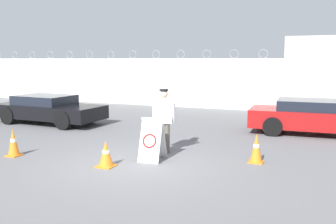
% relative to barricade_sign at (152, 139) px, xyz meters
% --- Properties ---
extents(ground_plane, '(90.00, 90.00, 0.00)m').
position_rel_barricade_sign_xyz_m(ground_plane, '(-0.27, -0.51, -0.55)').
color(ground_plane, slate).
extents(perimeter_wall, '(36.00, 0.30, 3.10)m').
position_rel_barricade_sign_xyz_m(perimeter_wall, '(-0.27, 10.64, 0.78)').
color(perimeter_wall, silver).
rests_on(perimeter_wall, ground_plane).
extents(barricade_sign, '(0.64, 0.88, 1.11)m').
position_rel_barricade_sign_xyz_m(barricade_sign, '(0.00, 0.00, 0.00)').
color(barricade_sign, white).
rests_on(barricade_sign, ground_plane).
extents(security_guard, '(0.69, 0.37, 1.80)m').
position_rel_barricade_sign_xyz_m(security_guard, '(-0.01, 0.79, 0.46)').
color(security_guard, '#514C42').
rests_on(security_guard, ground_plane).
extents(traffic_cone_near, '(0.36, 0.36, 0.75)m').
position_rel_barricade_sign_xyz_m(traffic_cone_near, '(-3.66, -1.06, -0.18)').
color(traffic_cone_near, orange).
rests_on(traffic_cone_near, ground_plane).
extents(traffic_cone_mid, '(0.42, 0.42, 0.64)m').
position_rel_barricade_sign_xyz_m(traffic_cone_mid, '(-0.79, -0.98, -0.23)').
color(traffic_cone_mid, orange).
rests_on(traffic_cone_mid, ground_plane).
extents(traffic_cone_far, '(0.36, 0.36, 0.75)m').
position_rel_barricade_sign_xyz_m(traffic_cone_far, '(2.55, 0.81, -0.18)').
color(traffic_cone_far, orange).
rests_on(traffic_cone_far, ground_plane).
extents(parked_car_front_coupe, '(4.61, 2.04, 1.15)m').
position_rel_barricade_sign_xyz_m(parked_car_front_coupe, '(-6.25, 3.46, 0.05)').
color(parked_car_front_coupe, black).
rests_on(parked_car_front_coupe, ground_plane).
extents(parked_car_far_side, '(4.55, 2.02, 1.21)m').
position_rel_barricade_sign_xyz_m(parked_car_far_side, '(3.84, 5.24, 0.07)').
color(parked_car_far_side, black).
rests_on(parked_car_far_side, ground_plane).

